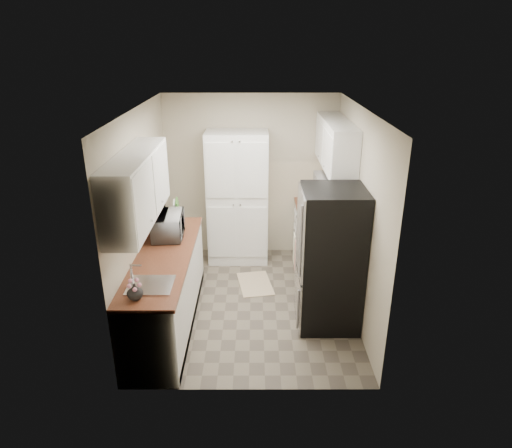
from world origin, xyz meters
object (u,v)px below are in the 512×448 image
Objects in this scene: refrigerator at (330,259)px; electric_range at (322,257)px; pantry_cabinet at (238,198)px; microwave at (168,226)px; wine_bottle at (165,215)px; toaster_oven at (324,196)px.

electric_range is at bearing 87.52° from refrigerator.
refrigerator reaches higher than electric_range.
electric_range is 0.66× the size of refrigerator.
pantry_cabinet is 1.58m from electric_range.
refrigerator is (-0.03, -0.80, 0.37)m from electric_range.
wine_bottle is at bearing 12.10° from microwave.
electric_range is 2.10m from microwave.
pantry_cabinet is at bearing 165.37° from toaster_oven.
refrigerator is at bearing -21.56° from wine_bottle.
refrigerator is 3.91× the size of toaster_oven.
wine_bottle is at bearing -135.04° from pantry_cabinet.
wine_bottle is (-0.09, 0.33, 0.01)m from microwave.
refrigerator is 5.21× the size of wine_bottle.
microwave is (-0.82, -1.24, 0.07)m from pantry_cabinet.
toaster_oven is at bearing -63.81° from microwave.
electric_range is 1.08m from toaster_oven.
electric_range is 2.60× the size of toaster_oven.
electric_range is (1.17, -0.93, -0.52)m from pantry_cabinet.
pantry_cabinet is at bearing -37.34° from microwave.
pantry_cabinet is at bearing 44.96° from wine_bottle.
toaster_oven is (2.11, 1.22, -0.02)m from microwave.
refrigerator is at bearing -107.75° from microwave.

